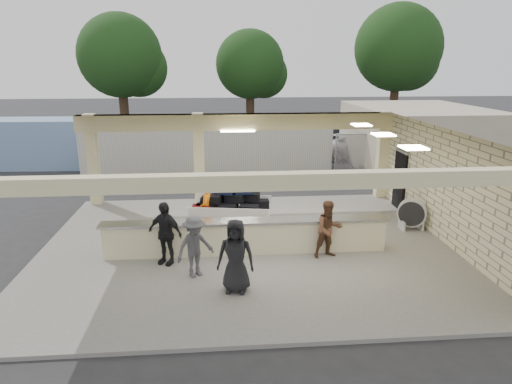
{
  "coord_description": "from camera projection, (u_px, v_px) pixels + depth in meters",
  "views": [
    {
      "loc": [
        -0.75,
        -12.68,
        5.4
      ],
      "look_at": [
        0.4,
        1.0,
        1.47
      ],
      "focal_mm": 32.0,
      "sensor_mm": 36.0,
      "label": 1
    }
  ],
  "objects": [
    {
      "name": "car_dark",
      "position": [
        346.0,
        138.0,
        28.7
      ],
      "size": [
        5.05,
        3.28,
        1.59
      ],
      "primitive_type": "imported",
      "rotation": [
        0.0,
        0.0,
        1.2
      ],
      "color": "black",
      "rests_on": "ground"
    },
    {
      "name": "car_white_b",
      "position": [
        443.0,
        146.0,
        26.71
      ],
      "size": [
        4.35,
        2.63,
        1.29
      ],
      "primitive_type": "imported",
      "rotation": [
        0.0,
        0.0,
        1.86
      ],
      "color": "white",
      "rests_on": "ground"
    },
    {
      "name": "tree_right",
      "position": [
        401.0,
        51.0,
        37.23
      ],
      "size": [
        7.2,
        7.0,
        10.0
      ],
      "color": "#382619",
      "rests_on": "ground"
    },
    {
      "name": "passenger_b",
      "position": [
        165.0,
        233.0,
        12.24
      ],
      "size": [
        1.08,
        0.82,
        1.75
      ],
      "primitive_type": "imported",
      "rotation": [
        0.0,
        0.0,
        -0.5
      ],
      "color": "black",
      "rests_on": "pavilion"
    },
    {
      "name": "passenger_c",
      "position": [
        195.0,
        247.0,
        11.52
      ],
      "size": [
        1.07,
        0.88,
        1.61
      ],
      "primitive_type": "imported",
      "rotation": [
        0.0,
        0.0,
        0.58
      ],
      "color": "#46474B",
      "rests_on": "pavilion"
    },
    {
      "name": "adjacent_building",
      "position": [
        416.0,
        138.0,
        23.59
      ],
      "size": [
        6.0,
        8.0,
        3.2
      ],
      "primitive_type": "cube",
      "color": "#BFB198",
      "rests_on": "ground"
    },
    {
      "name": "baggage_counter",
      "position": [
        247.0,
        236.0,
        13.05
      ],
      "size": [
        8.2,
        0.58,
        0.98
      ],
      "color": "beige",
      "rests_on": "pavilion"
    },
    {
      "name": "car_white_a",
      "position": [
        351.0,
        145.0,
        26.89
      ],
      "size": [
        5.27,
        3.76,
        1.37
      ],
      "primitive_type": "imported",
      "rotation": [
        0.0,
        0.0,
        1.92
      ],
      "color": "white",
      "rests_on": "ground"
    },
    {
      "name": "luggage_cart",
      "position": [
        231.0,
        206.0,
        14.82
      ],
      "size": [
        2.73,
        1.96,
        1.46
      ],
      "rotation": [
        0.0,
        0.0,
        -0.17
      ],
      "color": "silver",
      "rests_on": "pavilion"
    },
    {
      "name": "passenger_d",
      "position": [
        236.0,
        256.0,
        10.74
      ],
      "size": [
        0.93,
        0.53,
        1.8
      ],
      "primitive_type": "imported",
      "rotation": [
        0.0,
        0.0,
        -0.2
      ],
      "color": "black",
      "rests_on": "pavilion"
    },
    {
      "name": "ground",
      "position": [
        246.0,
        249.0,
        13.69
      ],
      "size": [
        120.0,
        120.0,
        0.0
      ],
      "primitive_type": "plane",
      "color": "#272729",
      "rests_on": "ground"
    },
    {
      "name": "baggage_handler",
      "position": [
        206.0,
        209.0,
        14.49
      ],
      "size": [
        0.35,
        0.6,
        1.61
      ],
      "primitive_type": "imported",
      "rotation": [
        0.0,
        0.0,
        4.66
      ],
      "color": "orange",
      "rests_on": "pavilion"
    },
    {
      "name": "container_blue",
      "position": [
        5.0,
        143.0,
        23.98
      ],
      "size": [
        9.79,
        2.66,
        2.53
      ],
      "primitive_type": "cube",
      "rotation": [
        0.0,
        0.0,
        -0.03
      ],
      "color": "#7B97C5",
      "rests_on": "ground"
    },
    {
      "name": "tree_mid",
      "position": [
        254.0,
        67.0,
        37.57
      ],
      "size": [
        6.0,
        5.6,
        8.0
      ],
      "color": "#382619",
      "rests_on": "ground"
    },
    {
      "name": "fence",
      "position": [
        453.0,
        152.0,
        22.91
      ],
      "size": [
        12.06,
        0.06,
        2.03
      ],
      "color": "gray",
      "rests_on": "ground"
    },
    {
      "name": "tree_left",
      "position": [
        125.0,
        59.0,
        34.68
      ],
      "size": [
        6.6,
        6.3,
        9.0
      ],
      "color": "#382619",
      "rests_on": "ground"
    },
    {
      "name": "drum_fan",
      "position": [
        412.0,
        213.0,
        14.86
      ],
      "size": [
        0.96,
        0.72,
        1.03
      ],
      "rotation": [
        0.0,
        0.0,
        -0.5
      ],
      "color": "silver",
      "rests_on": "pavilion"
    },
    {
      "name": "container_white",
      "position": [
        209.0,
        146.0,
        23.04
      ],
      "size": [
        12.24,
        2.86,
        2.64
      ],
      "primitive_type": "cube",
      "rotation": [
        0.0,
        0.0,
        0.04
      ],
      "color": "silver",
      "rests_on": "ground"
    },
    {
      "name": "pavilion",
      "position": [
        251.0,
        199.0,
        13.97
      ],
      "size": [
        12.01,
        10.0,
        3.55
      ],
      "color": "slate",
      "rests_on": "ground"
    },
    {
      "name": "passenger_a",
      "position": [
        329.0,
        229.0,
        12.66
      ],
      "size": [
        0.85,
        0.51,
        1.64
      ],
      "primitive_type": "imported",
      "rotation": [
        0.0,
        0.0,
        0.21
      ],
      "color": "brown",
      "rests_on": "pavilion"
    }
  ]
}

